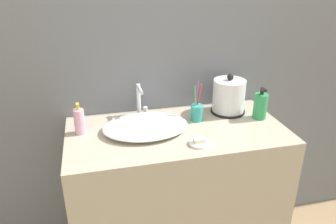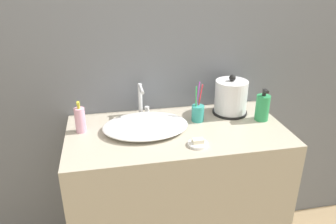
{
  "view_description": "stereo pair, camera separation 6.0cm",
  "coord_description": "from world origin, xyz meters",
  "px_view_note": "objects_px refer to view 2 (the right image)",
  "views": [
    {
      "loc": [
        -0.39,
        -1.13,
        1.67
      ],
      "look_at": [
        -0.05,
        0.28,
        1.02
      ],
      "focal_mm": 35.0,
      "sensor_mm": 36.0,
      "label": 1
    },
    {
      "loc": [
        -0.33,
        -1.14,
        1.67
      ],
      "look_at": [
        -0.05,
        0.28,
        1.02
      ],
      "focal_mm": 35.0,
      "sensor_mm": 36.0,
      "label": 2
    }
  ],
  "objects_px": {
    "shampoo_bottle": "(80,120)",
    "faucet": "(142,98)",
    "electric_kettle": "(231,98)",
    "toothbrush_cup": "(198,112)",
    "lotion_bottle": "(262,107)"
  },
  "relations": [
    {
      "from": "faucet",
      "to": "toothbrush_cup",
      "type": "relative_size",
      "value": 0.83
    },
    {
      "from": "faucet",
      "to": "toothbrush_cup",
      "type": "bearing_deg",
      "value": -25.18
    },
    {
      "from": "lotion_bottle",
      "to": "shampoo_bottle",
      "type": "relative_size",
      "value": 1.07
    },
    {
      "from": "toothbrush_cup",
      "to": "lotion_bottle",
      "type": "xyz_separation_m",
      "value": [
        0.34,
        -0.05,
        0.02
      ]
    },
    {
      "from": "faucet",
      "to": "electric_kettle",
      "type": "distance_m",
      "value": 0.49
    },
    {
      "from": "lotion_bottle",
      "to": "faucet",
      "type": "bearing_deg",
      "value": 163.27
    },
    {
      "from": "faucet",
      "to": "shampoo_bottle",
      "type": "distance_m",
      "value": 0.35
    },
    {
      "from": "electric_kettle",
      "to": "faucet",
      "type": "bearing_deg",
      "value": 171.61
    },
    {
      "from": "faucet",
      "to": "electric_kettle",
      "type": "xyz_separation_m",
      "value": [
        0.48,
        -0.07,
        -0.01
      ]
    },
    {
      "from": "faucet",
      "to": "lotion_bottle",
      "type": "bearing_deg",
      "value": -16.73
    },
    {
      "from": "toothbrush_cup",
      "to": "shampoo_bottle",
      "type": "bearing_deg",
      "value": -179.17
    },
    {
      "from": "electric_kettle",
      "to": "lotion_bottle",
      "type": "bearing_deg",
      "value": -40.47
    },
    {
      "from": "shampoo_bottle",
      "to": "lotion_bottle",
      "type": "bearing_deg",
      "value": -2.77
    },
    {
      "from": "shampoo_bottle",
      "to": "faucet",
      "type": "bearing_deg",
      "value": 23.59
    },
    {
      "from": "electric_kettle",
      "to": "toothbrush_cup",
      "type": "relative_size",
      "value": 1.05
    }
  ]
}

